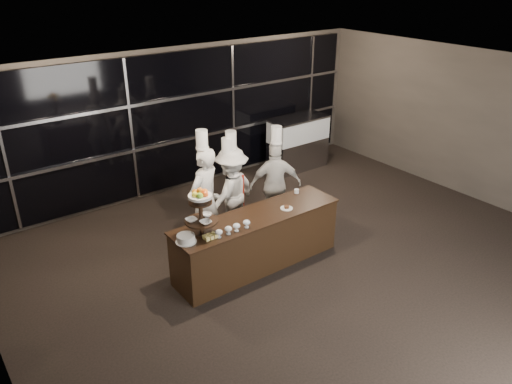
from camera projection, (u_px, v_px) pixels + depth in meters
room at (363, 205)px, 6.79m from camera, size 10.00×10.00×10.00m
window_wall at (185, 120)px, 10.38m from camera, size 8.60×0.10×2.80m
buffet_counter at (257, 240)px, 7.97m from camera, size 2.84×0.74×0.92m
display_stand at (201, 209)px, 7.06m from camera, size 0.48×0.48×0.74m
compotes at (233, 227)px, 7.25m from camera, size 0.60×0.11×0.12m
layer_cake at (186, 239)px, 7.02m from camera, size 0.30×0.30×0.11m
pastry_squares at (210, 236)px, 7.12m from camera, size 0.20×0.13×0.05m
small_plate at (287, 208)px, 7.97m from camera, size 0.20×0.20×0.05m
chef_cup at (297, 191)px, 8.50m from camera, size 0.08×0.08×0.07m
display_case at (298, 141)px, 11.67m from camera, size 1.44×0.63×1.24m
chef_a at (205, 198)px, 8.31m from camera, size 0.78×0.65×2.11m
chef_b at (228, 194)px, 8.84m from camera, size 0.78×0.63×1.80m
chef_c at (232, 190)px, 8.87m from camera, size 1.16×0.86×1.91m
chef_d at (275, 184)px, 9.07m from camera, size 1.02×0.80×1.92m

